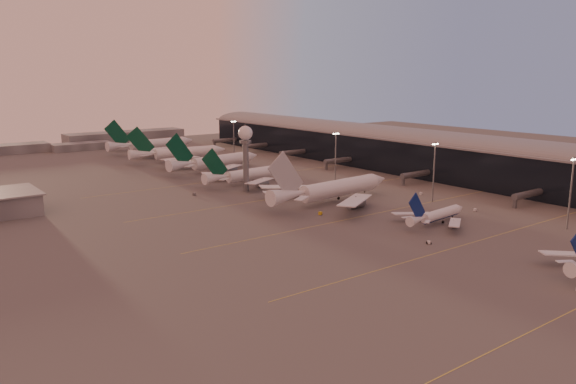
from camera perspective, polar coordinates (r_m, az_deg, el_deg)
ground at (r=166.56m, az=17.34°, el=-6.86°), size 700.00×700.00×0.00m
taxiway_markings at (r=222.93m, az=10.22°, el=-1.79°), size 180.00×185.25×0.02m
terminal at (r=313.78m, az=12.76°, el=3.99°), size 57.00×362.00×23.04m
radar_tower at (r=251.85m, az=-4.34°, el=4.76°), size 6.40×6.40×31.10m
mast_a at (r=211.99m, az=26.80°, el=0.20°), size 3.60×0.56×25.00m
mast_b at (r=238.31m, az=14.61°, el=2.26°), size 3.60×0.56×25.00m
mast_c at (r=272.00m, az=4.86°, el=3.75°), size 3.60×0.56×25.00m
mast_d at (r=342.69m, az=-5.52°, el=5.41°), size 3.60×0.56×25.00m
distant_horizon at (r=438.79m, az=-19.29°, el=4.91°), size 165.00×37.50×9.00m
narrowbody_mid at (r=205.01m, az=14.91°, el=-2.43°), size 34.24×27.22×13.39m
widebody_white at (r=232.03m, az=4.58°, el=-0.05°), size 68.16×54.41×23.97m
greentail_a at (r=272.33m, az=-3.95°, el=1.57°), size 52.81×42.47×19.19m
greentail_b at (r=309.34m, az=-7.32°, el=2.86°), size 62.45×50.02×22.85m
greentail_c at (r=347.42m, az=-10.97°, el=3.71°), size 61.94×49.82×22.51m
greentail_d at (r=392.55m, az=-13.60°, el=4.54°), size 65.13×52.39×23.66m
gsv_tug_mid at (r=181.13m, az=14.11°, el=-5.01°), size 3.70×3.48×0.91m
gsv_truck_b at (r=229.10m, az=18.55°, el=-1.57°), size 5.67×2.43×2.23m
gsv_truck_c at (r=211.99m, az=3.37°, el=-1.99°), size 6.37×3.95×2.42m
gsv_catering_b at (r=253.74m, az=13.38°, el=0.20°), size 5.40×3.66×4.07m
gsv_truck_d at (r=248.71m, az=-9.56°, el=-0.06°), size 2.55×6.20×2.46m
gsv_tug_hangar at (r=301.74m, az=0.13°, el=2.06°), size 4.52×3.91×1.11m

